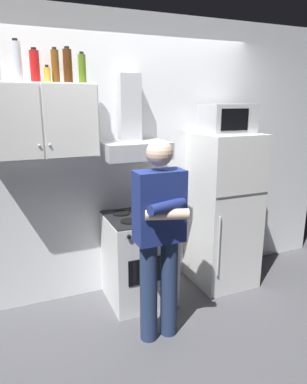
{
  "coord_description": "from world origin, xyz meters",
  "views": [
    {
      "loc": [
        -1.13,
        -2.68,
        1.91
      ],
      "look_at": [
        0.0,
        0.0,
        1.15
      ],
      "focal_mm": 32.7,
      "sensor_mm": 36.0,
      "label": 1
    }
  ],
  "objects": [
    {
      "name": "bottle_spice_jar",
      "position": [
        -0.77,
        0.37,
        2.11
      ],
      "size": [
        0.05,
        0.05,
        0.14
      ],
      "color": "gold",
      "rests_on": "upper_cabinet"
    },
    {
      "name": "back_wall_tiled",
      "position": [
        0.0,
        0.6,
        1.35
      ],
      "size": [
        4.8,
        0.1,
        2.7
      ],
      "primitive_type": "cube",
      "color": "white",
      "rests_on": "ground_plane"
    },
    {
      "name": "upper_cabinet",
      "position": [
        -0.85,
        0.37,
        1.75
      ],
      "size": [
        0.9,
        0.37,
        0.6
      ],
      "color": "white"
    },
    {
      "name": "refrigerator",
      "position": [
        0.9,
        0.25,
        0.8
      ],
      "size": [
        0.6,
        0.62,
        1.6
      ],
      "color": "silver",
      "rests_on": "ground_plane"
    },
    {
      "name": "bottle_olive_oil",
      "position": [
        -0.48,
        0.38,
        2.17
      ],
      "size": [
        0.06,
        0.06,
        0.25
      ],
      "color": "#4C6B19",
      "rests_on": "upper_cabinet"
    },
    {
      "name": "bottle_beer_brown",
      "position": [
        -0.7,
        0.4,
        2.18
      ],
      "size": [
        0.06,
        0.06,
        0.28
      ],
      "color": "brown",
      "rests_on": "upper_cabinet"
    },
    {
      "name": "bottle_soda_red",
      "position": [
        -0.86,
        0.36,
        2.17
      ],
      "size": [
        0.08,
        0.08,
        0.26
      ],
      "color": "red",
      "rests_on": "upper_cabinet"
    },
    {
      "name": "person_standing",
      "position": [
        -0.1,
        -0.36,
        0.9
      ],
      "size": [
        0.38,
        0.33,
        1.64
      ],
      "color": "navy",
      "rests_on": "ground_plane"
    },
    {
      "name": "bottle_vodka_clear",
      "position": [
        -0.99,
        0.35,
        2.2
      ],
      "size": [
        0.07,
        0.07,
        0.32
      ],
      "color": "silver",
      "rests_on": "upper_cabinet"
    },
    {
      "name": "range_hood",
      "position": [
        -0.05,
        0.38,
        1.6
      ],
      "size": [
        0.6,
        0.44,
        0.75
      ],
      "color": "#B7BABF"
    },
    {
      "name": "microwave",
      "position": [
        0.9,
        0.27,
        1.74
      ],
      "size": [
        0.48,
        0.37,
        0.28
      ],
      "color": "#B7BABF",
      "rests_on": "refrigerator"
    },
    {
      "name": "stove_oven",
      "position": [
        -0.05,
        0.25,
        0.43
      ],
      "size": [
        0.6,
        0.62,
        0.87
      ],
      "color": "silver",
      "rests_on": "ground_plane"
    },
    {
      "name": "cooking_pot",
      "position": [
        0.08,
        0.13,
        0.92
      ],
      "size": [
        0.28,
        0.18,
        0.1
      ],
      "color": "#B7BABF",
      "rests_on": "stove_oven"
    },
    {
      "name": "bottle_rum_dark",
      "position": [
        -0.6,
        0.4,
        2.19
      ],
      "size": [
        0.07,
        0.07,
        0.29
      ],
      "color": "#47230F",
      "rests_on": "upper_cabinet"
    },
    {
      "name": "ground_plane",
      "position": [
        0.0,
        0.0,
        0.0
      ],
      "size": [
        7.0,
        7.0,
        0.0
      ],
      "primitive_type": "plane",
      "color": "#4C4C51"
    }
  ]
}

